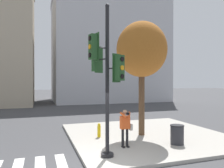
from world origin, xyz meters
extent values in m
cube|color=#ADA89E|center=(3.50, 3.50, 0.07)|extent=(8.00, 8.00, 0.14)
cube|color=silver|center=(-1.20, 0.63, 0.00)|extent=(0.35, 2.68, 0.01)
cylinder|color=black|center=(0.44, 0.74, 0.20)|extent=(0.47, 0.47, 0.12)
cylinder|color=black|center=(0.44, 0.74, 2.96)|extent=(0.14, 0.14, 5.42)
sphere|color=black|center=(0.44, 0.74, 5.71)|extent=(0.16, 0.16, 0.16)
cylinder|color=black|center=(0.31, 0.98, 3.76)|extent=(0.23, 0.36, 0.05)
cube|color=#234C23|center=(0.16, 1.25, 3.76)|extent=(0.38, 0.36, 0.90)
cube|color=#234C23|center=(0.22, 1.14, 3.76)|extent=(0.38, 0.23, 1.02)
cylinder|color=black|center=(0.09, 1.37, 4.06)|extent=(0.16, 0.11, 0.17)
cylinder|color=orange|center=(0.09, 1.37, 3.76)|extent=(0.16, 0.11, 0.17)
cylinder|color=black|center=(0.09, 1.37, 3.46)|extent=(0.16, 0.11, 0.17)
cylinder|color=black|center=(0.57, 0.51, 3.40)|extent=(0.24, 0.36, 0.05)
cube|color=#234C23|center=(0.73, 0.24, 3.40)|extent=(0.38, 0.36, 0.90)
cube|color=#234C23|center=(0.66, 0.35, 3.40)|extent=(0.38, 0.23, 1.02)
cylinder|color=black|center=(0.80, 0.12, 3.70)|extent=(0.16, 0.11, 0.17)
cylinder|color=orange|center=(0.80, 0.12, 3.40)|extent=(0.16, 0.11, 0.17)
cylinder|color=black|center=(0.80, 0.12, 3.10)|extent=(0.16, 0.11, 0.17)
cylinder|color=black|center=(0.18, 0.69, 4.15)|extent=(0.39, 0.13, 0.05)
cube|color=#234C23|center=(-0.13, 0.62, 4.15)|extent=(0.30, 0.34, 0.90)
cube|color=#234C23|center=(0.00, 0.65, 4.15)|extent=(0.11, 0.42, 1.02)
cylinder|color=black|center=(-0.26, 0.59, 4.45)|extent=(0.07, 0.17, 0.17)
cylinder|color=orange|center=(-0.26, 0.59, 4.15)|extent=(0.07, 0.17, 0.17)
cylinder|color=black|center=(-0.26, 0.59, 3.85)|extent=(0.07, 0.17, 0.17)
cube|color=black|center=(1.42, 1.60, 0.16)|extent=(0.09, 0.24, 0.05)
cube|color=black|center=(1.62, 1.60, 0.16)|extent=(0.09, 0.24, 0.05)
cylinder|color=black|center=(1.42, 1.66, 0.52)|extent=(0.11, 0.11, 0.77)
cylinder|color=black|center=(1.62, 1.66, 0.52)|extent=(0.11, 0.11, 0.77)
cube|color=#E55623|center=(1.52, 1.66, 1.18)|extent=(0.40, 0.22, 0.54)
sphere|color=tan|center=(1.52, 1.66, 1.61)|extent=(0.21, 0.21, 0.21)
cube|color=black|center=(1.52, 1.35, 1.59)|extent=(0.12, 0.10, 0.09)
cylinder|color=black|center=(1.52, 1.28, 1.59)|extent=(0.06, 0.08, 0.06)
cylinder|color=#E55623|center=(1.38, 1.52, 1.52)|extent=(0.23, 0.35, 0.23)
cylinder|color=#E55623|center=(1.65, 1.52, 1.52)|extent=(0.23, 0.35, 0.23)
cube|color=#B7B2A8|center=(1.80, 1.68, 0.95)|extent=(0.10, 0.20, 0.26)
cylinder|color=brown|center=(3.13, 3.34, 1.91)|extent=(0.31, 0.31, 3.55)
ellipsoid|color=#A86023|center=(3.13, 3.34, 4.61)|extent=(2.63, 2.63, 2.90)
cylinder|color=yellow|center=(0.90, 3.59, 0.42)|extent=(0.17, 0.17, 0.57)
sphere|color=yellow|center=(0.90, 3.59, 0.76)|extent=(0.15, 0.15, 0.15)
cylinder|color=yellow|center=(0.90, 3.48, 0.48)|extent=(0.07, 0.06, 0.07)
cylinder|color=#2D2D33|center=(3.87, 1.29, 0.54)|extent=(0.58, 0.58, 0.81)
cylinder|color=black|center=(3.87, 1.29, 0.97)|extent=(0.61, 0.61, 0.04)
cube|color=#BCBCC1|center=(8.43, 26.32, 7.64)|extent=(16.72, 11.53, 15.28)
cube|color=#A3A3A8|center=(8.43, 26.32, 15.68)|extent=(16.92, 11.73, 0.80)
camera|label=1|loc=(-1.96, -6.96, 2.89)|focal=35.00mm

